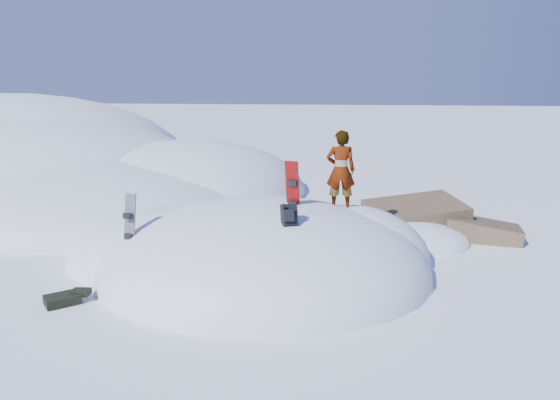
# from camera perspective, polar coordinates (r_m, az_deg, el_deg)

# --- Properties ---
(ground) EXTENTS (120.00, 120.00, 0.00)m
(ground) POSITION_cam_1_polar(r_m,az_deg,el_deg) (11.54, -1.85, -7.50)
(ground) COLOR white
(ground) RESTS_ON ground
(snow_mound) EXTENTS (8.00, 6.00, 3.00)m
(snow_mound) POSITION_cam_1_polar(r_m,az_deg,el_deg) (11.79, -2.54, -7.06)
(snow_mound) COLOR white
(snow_mound) RESTS_ON ground
(snow_ridge) EXTENTS (21.50, 18.50, 6.40)m
(snow_ridge) POSITION_cam_1_polar(r_m,az_deg,el_deg) (24.07, -24.02, 2.31)
(snow_ridge) COLOR white
(snow_ridge) RESTS_ON ground
(rock_outcrop) EXTENTS (4.68, 4.41, 1.68)m
(rock_outcrop) POSITION_cam_1_polar(r_m,az_deg,el_deg) (14.49, 14.52, -3.52)
(rock_outcrop) COLOR brown
(rock_outcrop) RESTS_ON ground
(snowboard_red) EXTENTS (0.33, 0.30, 1.48)m
(snowboard_red) POSITION_cam_1_polar(r_m,az_deg,el_deg) (11.06, 1.35, 0.47)
(snowboard_red) COLOR red
(snowboard_red) RESTS_ON snow_mound
(snowboard_dark) EXTENTS (0.32, 0.30, 1.37)m
(snowboard_dark) POSITION_cam_1_polar(r_m,az_deg,el_deg) (11.02, -15.48, -2.86)
(snowboard_dark) COLOR black
(snowboard_dark) RESTS_ON snow_mound
(backpack) EXTENTS (0.36, 0.41, 0.47)m
(backpack) POSITION_cam_1_polar(r_m,az_deg,el_deg) (9.98, 0.94, -1.54)
(backpack) COLOR black
(backpack) RESTS_ON snow_mound
(gear_pile) EXTENTS (0.80, 0.69, 0.21)m
(gear_pile) POSITION_cam_1_polar(r_m,az_deg,el_deg) (10.73, -21.50, -9.53)
(gear_pile) COLOR black
(gear_pile) RESTS_ON ground
(person) EXTENTS (0.64, 0.43, 1.71)m
(person) POSITION_cam_1_polar(r_m,az_deg,el_deg) (11.71, 6.36, 3.12)
(person) COLOR slate
(person) RESTS_ON snow_mound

